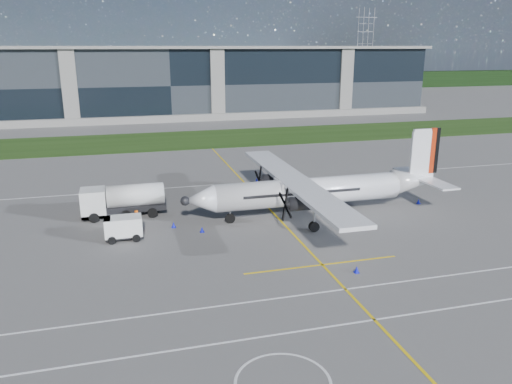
# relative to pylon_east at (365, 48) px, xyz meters

# --- Properties ---
(ground) EXTENTS (400.00, 400.00, 0.00)m
(ground) POSITION_rel_pylon_east_xyz_m (-85.00, -110.00, -15.00)
(ground) COLOR #5D5A58
(ground) RESTS_ON ground
(grass_strip) EXTENTS (400.00, 18.00, 0.04)m
(grass_strip) POSITION_rel_pylon_east_xyz_m (-85.00, -102.00, -14.98)
(grass_strip) COLOR #1D3A0F
(grass_strip) RESTS_ON ground
(terminal_building) EXTENTS (120.00, 20.00, 15.00)m
(terminal_building) POSITION_rel_pylon_east_xyz_m (-85.00, -70.00, -7.50)
(terminal_building) COLOR black
(terminal_building) RESTS_ON ground
(tree_line) EXTENTS (400.00, 6.00, 6.00)m
(tree_line) POSITION_rel_pylon_east_xyz_m (-85.00, -10.00, -12.00)
(tree_line) COLOR black
(tree_line) RESTS_ON ground
(pylon_east) EXTENTS (9.00, 4.60, 30.00)m
(pylon_east) POSITION_rel_pylon_east_xyz_m (0.00, 0.00, 0.00)
(pylon_east) COLOR gray
(pylon_east) RESTS_ON ground
(yellow_taxiway_centerline) EXTENTS (0.20, 70.00, 0.01)m
(yellow_taxiway_centerline) POSITION_rel_pylon_east_xyz_m (-82.00, -140.00, -14.99)
(yellow_taxiway_centerline) COLOR yellow
(yellow_taxiway_centerline) RESTS_ON ground
(white_lane_line) EXTENTS (90.00, 0.15, 0.01)m
(white_lane_line) POSITION_rel_pylon_east_xyz_m (-85.00, -164.00, -14.99)
(white_lane_line) COLOR white
(white_lane_line) RESTS_ON ground
(turboprop_aircraft) EXTENTS (25.40, 26.34, 7.90)m
(turboprop_aircraft) POSITION_rel_pylon_east_xyz_m (-78.16, -145.31, -11.05)
(turboprop_aircraft) COLOR white
(turboprop_aircraft) RESTS_ON ground
(fuel_tanker_truck) EXTENTS (8.11, 2.64, 3.04)m
(fuel_tanker_truck) POSITION_rel_pylon_east_xyz_m (-96.52, -140.74, -13.48)
(fuel_tanker_truck) COLOR silver
(fuel_tanker_truck) RESTS_ON ground
(baggage_tug) EXTENTS (3.25, 1.95, 1.95)m
(baggage_tug) POSITION_rel_pylon_east_xyz_m (-96.06, -146.88, -14.03)
(baggage_tug) COLOR white
(baggage_tug) RESTS_ON ground
(ground_crew_person) EXTENTS (0.64, 0.87, 2.07)m
(ground_crew_person) POSITION_rel_pylon_east_xyz_m (-94.85, -144.87, -13.96)
(ground_crew_person) COLOR #F25907
(ground_crew_person) RESTS_ON ground
(safety_cone_tail) EXTENTS (0.36, 0.36, 0.50)m
(safety_cone_tail) POSITION_rel_pylon_east_xyz_m (-66.69, -144.64, -14.75)
(safety_cone_tail) COLOR #0A10B8
(safety_cone_tail) RESTS_ON ground
(safety_cone_portwing) EXTENTS (0.36, 0.36, 0.50)m
(safety_cone_portwing) POSITION_rel_pylon_east_xyz_m (-80.14, -157.86, -14.75)
(safety_cone_portwing) COLOR #0A10B8
(safety_cone_portwing) RESTS_ON ground
(safety_cone_fwd) EXTENTS (0.36, 0.36, 0.50)m
(safety_cone_fwd) POSITION_rel_pylon_east_xyz_m (-91.76, -145.14, -14.75)
(safety_cone_fwd) COLOR #0A10B8
(safety_cone_fwd) RESTS_ON ground
(safety_cone_nose_port) EXTENTS (0.36, 0.36, 0.50)m
(safety_cone_nose_port) POSITION_rel_pylon_east_xyz_m (-89.50, -146.95, -14.75)
(safety_cone_nose_port) COLOR #0A10B8
(safety_cone_nose_port) RESTS_ON ground
(safety_cone_stbdwing) EXTENTS (0.36, 0.36, 0.50)m
(safety_cone_stbdwing) POSITION_rel_pylon_east_xyz_m (-80.51, -132.10, -14.75)
(safety_cone_stbdwing) COLOR #0A10B8
(safety_cone_stbdwing) RESTS_ON ground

